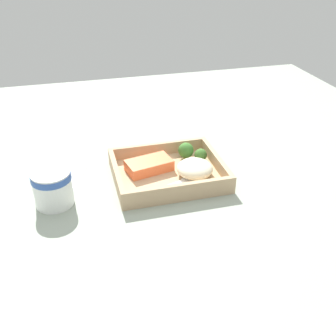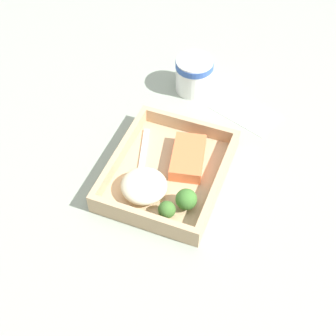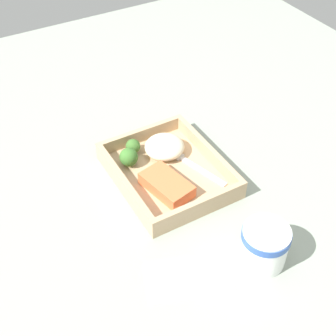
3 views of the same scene
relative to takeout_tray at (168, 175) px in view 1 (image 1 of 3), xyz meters
The scene contains 10 objects.
ground_plane 1.60cm from the takeout_tray, ahead, with size 160.00×160.00×2.00cm, color gray.
takeout_tray is the anchor object (origin of this frame).
tray_rim 2.19cm from the takeout_tray, ahead, with size 26.30×21.58×3.19cm.
salmon_fillet 5.28cm from the takeout_tray, 147.05° to the left, with size 10.95×6.23×2.71cm, color #F26F3F.
mashed_potatoes 6.96cm from the takeout_tray, 22.92° to the right, with size 8.68×8.82×3.78cm, color beige.
broccoli_floret_1 9.25cm from the takeout_tray, 43.44° to the left, with size 4.01×4.01×4.36cm.
broccoli_floret_2 10.45cm from the takeout_tray, 19.93° to the left, with size 3.24×3.24×3.58cm.
fork 5.91cm from the takeout_tray, 96.58° to the right, with size 15.60×6.17×0.44cm.
paper_cup 27.57cm from the takeout_tray, behind, with size 8.60×8.60×8.12cm.
receipt_slip 25.50cm from the takeout_tray, 158.40° to the left, with size 8.46×15.02×0.24cm, color white.
Camera 1 is at (-20.88, -79.05, 51.62)cm, focal length 42.00 mm.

